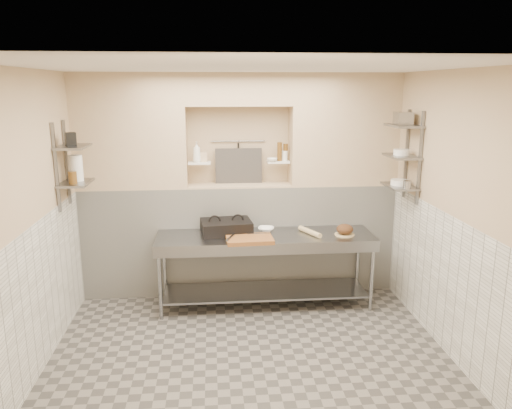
{
  "coord_description": "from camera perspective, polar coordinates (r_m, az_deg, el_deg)",
  "views": [
    {
      "loc": [
        -0.34,
        -4.5,
        2.64
      ],
      "look_at": [
        0.14,
        0.9,
        1.35
      ],
      "focal_mm": 35.0,
      "sensor_mm": 36.0,
      "label": 1
    }
  ],
  "objects": [
    {
      "name": "shelf_rail_right_a",
      "position": [
        6.25,
        16.81,
        5.55
      ],
      "size": [
        0.03,
        0.03,
        1.05
      ],
      "primitive_type": "cube",
      "color": "slate",
      "rests_on": "wall_right"
    },
    {
      "name": "wall_shelf_right_mid",
      "position": [
        6.01,
        16.31,
        5.3
      ],
      "size": [
        0.3,
        0.5,
        0.02
      ],
      "primitive_type": "cube",
      "color": "slate",
      "rests_on": "wall_right"
    },
    {
      "name": "wall_right",
      "position": [
        5.24,
        22.24,
        -1.31
      ],
      "size": [
        0.1,
        3.9,
        2.8
      ],
      "primitive_type": "cube",
      "color": "tan",
      "rests_on": "ground"
    },
    {
      "name": "wall_shelf_left_upper",
      "position": [
        5.78,
        -20.2,
        6.22
      ],
      "size": [
        0.3,
        0.5,
        0.03
      ],
      "primitive_type": "cube",
      "color": "slate",
      "rests_on": "wall_left"
    },
    {
      "name": "bread_board",
      "position": [
        6.08,
        10.08,
        -3.39
      ],
      "size": [
        0.24,
        0.24,
        0.01
      ],
      "primitive_type": "cylinder",
      "color": "tan",
      "rests_on": "prep_table"
    },
    {
      "name": "condiment_b",
      "position": [
        6.35,
        2.7,
        6.06
      ],
      "size": [
        0.06,
        0.06,
        0.24
      ],
      "primitive_type": "cylinder",
      "color": "#573814",
      "rests_on": "alcove_shelf_right"
    },
    {
      "name": "wainscot_left",
      "position": [
        5.17,
        -23.63,
        -9.84
      ],
      "size": [
        0.02,
        3.9,
        1.4
      ],
      "primitive_type": "cube",
      "color": "white",
      "rests_on": "floor"
    },
    {
      "name": "tongs",
      "position": [
        5.72,
        -2.9,
        -3.72
      ],
      "size": [
        0.12,
        0.26,
        0.03
      ],
      "primitive_type": "cylinder",
      "rotation": [
        1.57,
        0.0,
        -0.37
      ],
      "color": "gray",
      "rests_on": "cutting_board"
    },
    {
      "name": "bowl_right",
      "position": [
        6.07,
        16.08,
        2.45
      ],
      "size": [
        0.2,
        0.2,
        0.06
      ],
      "primitive_type": "cylinder",
      "color": "white",
      "rests_on": "wall_shelf_right_lower"
    },
    {
      "name": "condiment_a",
      "position": [
        6.4,
        3.39,
        5.99
      ],
      "size": [
        0.06,
        0.06,
        0.21
      ],
      "primitive_type": "cylinder",
      "color": "#573814",
      "rests_on": "alcove_shelf_right"
    },
    {
      "name": "wall_shelf_right_upper",
      "position": [
        5.98,
        16.53,
        8.63
      ],
      "size": [
        0.3,
        0.5,
        0.03
      ],
      "primitive_type": "cube",
      "color": "slate",
      "rests_on": "wall_right"
    },
    {
      "name": "backwall_header",
      "position": [
        6.26,
        -2.01,
        13.02
      ],
      "size": [
        1.3,
        0.4,
        0.4
      ],
      "primitive_type": "cube",
      "color": "tan",
      "rests_on": "backwall_lower"
    },
    {
      "name": "jar_alcove",
      "position": [
        6.33,
        -5.99,
        5.45
      ],
      "size": [
        0.08,
        0.08,
        0.12
      ],
      "primitive_type": "cube",
      "color": "tan",
      "rests_on": "alcove_shelf_left"
    },
    {
      "name": "alcove_shelf_left",
      "position": [
        6.32,
        -6.49,
        4.75
      ],
      "size": [
        0.28,
        0.16,
        0.02
      ],
      "primitive_type": "cube",
      "color": "white",
      "rests_on": "backwall_lower"
    },
    {
      "name": "wall_left",
      "position": [
        4.97,
        -25.04,
        -2.35
      ],
      "size": [
        0.1,
        3.9,
        2.8
      ],
      "primitive_type": "cube",
      "color": "tan",
      "rests_on": "ground"
    },
    {
      "name": "backwall_pillar_right",
      "position": [
        6.49,
        9.92,
        8.42
      ],
      "size": [
        1.35,
        0.4,
        1.4
      ],
      "primitive_type": "cube",
      "color": "tan",
      "rests_on": "backwall_lower"
    },
    {
      "name": "shelf_rail_left_b",
      "position": [
        5.65,
        -21.87,
        3.88
      ],
      "size": [
        0.03,
        0.03,
        0.95
      ],
      "primitive_type": "cube",
      "color": "slate",
      "rests_on": "wall_left"
    },
    {
      "name": "wall_shelf_left_lower",
      "position": [
        5.84,
        -19.89,
        2.33
      ],
      "size": [
        0.3,
        0.5,
        0.02
      ],
      "primitive_type": "cube",
      "color": "slate",
      "rests_on": "wall_left"
    },
    {
      "name": "condiment_c",
      "position": [
        6.39,
        3.3,
        5.59
      ],
      "size": [
        0.07,
        0.07,
        0.13
      ],
      "primitive_type": "cylinder",
      "color": "white",
      "rests_on": "alcove_shelf_right"
    },
    {
      "name": "jug_left",
      "position": [
        5.87,
        -19.86,
        3.93
      ],
      "size": [
        0.14,
        0.14,
        0.29
      ],
      "primitive_type": "cylinder",
      "color": "white",
      "rests_on": "wall_shelf_left_lower"
    },
    {
      "name": "bowl_alcove",
      "position": [
        6.32,
        1.86,
        5.13
      ],
      "size": [
        0.16,
        0.16,
        0.04
      ],
      "primitive_type": "imported",
      "rotation": [
        0.0,
        0.0,
        -0.25
      ],
      "color": "white",
      "rests_on": "alcove_shelf_right"
    },
    {
      "name": "hanging_steel",
      "position": [
        6.46,
        -2.02,
        5.73
      ],
      "size": [
        0.02,
        0.02,
        0.3
      ],
      "primitive_type": "cylinder",
      "color": "black",
      "rests_on": "utensil_rail"
    },
    {
      "name": "ceiling",
      "position": [
        4.52,
        -0.78,
        16.06
      ],
      "size": [
        4.0,
        3.9,
        0.1
      ],
      "primitive_type": "cube",
      "color": "silver",
      "rests_on": "ground"
    },
    {
      "name": "shelf_rail_left_a",
      "position": [
        6.03,
        -20.81,
        4.52
      ],
      "size": [
        0.03,
        0.03,
        0.95
      ],
      "primitive_type": "cube",
      "color": "slate",
      "rests_on": "wall_left"
    },
    {
      "name": "alcove_sill",
      "position": [
        6.38,
        -1.92,
        2.26
      ],
      "size": [
        1.3,
        0.4,
        0.02
      ],
      "primitive_type": "cube",
      "color": "tan",
      "rests_on": "backwall_lower"
    },
    {
      "name": "alcove_shelf_right",
      "position": [
        6.37,
        2.57,
        4.89
      ],
      "size": [
        0.28,
        0.16,
        0.02
      ],
      "primitive_type": "cube",
      "color": "white",
      "rests_on": "backwall_lower"
    },
    {
      "name": "panini_press",
      "position": [
        6.03,
        -3.42,
        -2.6
      ],
      "size": [
        0.64,
        0.49,
        0.16
      ],
      "rotation": [
        0.0,
        0.0,
        0.11
      ],
      "color": "black",
      "rests_on": "prep_table"
    },
    {
      "name": "floor",
      "position": [
        5.25,
        -0.67,
        -17.42
      ],
      "size": [
        4.0,
        3.9,
        0.1
      ],
      "primitive_type": "cube",
      "color": "#66615A",
      "rests_on": "ground"
    },
    {
      "name": "canister_right",
      "position": [
        5.86,
        16.87,
        2.18
      ],
      "size": [
        0.09,
        0.09,
        0.09
      ],
      "primitive_type": "cylinder",
      "color": "gray",
      "rests_on": "wall_shelf_right_lower"
    },
    {
      "name": "cutting_board",
      "position": [
        5.74,
        -0.75,
        -3.99
      ],
      "size": [
        0.55,
        0.4,
        0.05
      ],
      "primitive_type": "cube",
      "rotation": [
        0.0,
        0.0,
        0.05
      ],
      "color": "brown",
      "rests_on": "prep_table"
    },
    {
      "name": "wainscot_right",
      "position": [
        5.42,
        21.01,
        -8.5
      ],
      "size": [
        0.02,
        3.9,
        1.4
      ],
      "primitive_type": "cube",
      "color": "white",
      "rests_on": "floor"
    },
    {
      "name": "wall_shelf_right_lower",
      "position": [
        6.07,
        16.09,
        2.03
      ],
      "size": [
        0.3,
        0.5,
        0.02
      ],
      "primitive_type": "cube",
      "color": "slate",
      "rests_on": "wall_right"
    },
    {
      "name": "prep_table",
      "position": [
        6.05,
        1.08,
        -5.88
      ],
      "size": [
        2.6,
        0.7,
        0.9
      ],
      "color": "gray",
      "rests_on": "floor"
    },
    {
      "name": "backwall_lower",
      "position": [
        6.55,
        -1.87,
        -3.85
      ],
      "size": [
        4.0,
        0.4,
        1.4
      ],
      "primitive_type": "cube",
      "color": "white",
      "rests_on": "floor"
    },
    {
      "name": "knife_blade",
      "position": [
        5.88,
        0.28,
        -3.32
      ],
      "size": [
        0.27,
        0.04,
        0.01
      ],
      "primitive_type": "cube",
      "rotation": [
        0.0,
        0.0,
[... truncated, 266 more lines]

